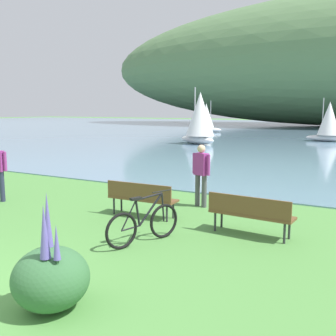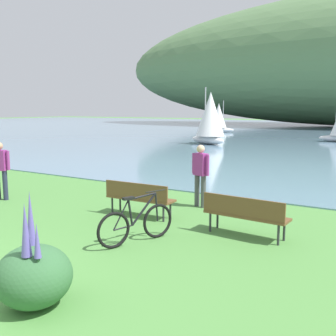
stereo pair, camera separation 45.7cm
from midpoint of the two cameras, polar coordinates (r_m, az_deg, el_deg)
name	(u,v)px [view 2 (the right image)]	position (r m, az deg, el deg)	size (l,w,h in m)	color
park_bench_near_camera	(245,213)	(8.44, 12.61, -6.37)	(1.83, 0.60, 0.88)	brown
park_bench_further_along	(139,196)	(9.78, -2.93, -4.11)	(1.81, 0.53, 0.88)	brown
bicycle_leaning_near_bench	(137,224)	(7.93, -2.92, -8.06)	(0.68, 1.68, 1.01)	black
person_at_shoreline	(200,172)	(10.72, 5.95, -0.54)	(0.59, 0.32, 1.71)	#4C4C51
person_on_the_grass	(0,167)	(12.41, -22.21, 0.12)	(0.57, 0.35, 1.71)	#282D47
echium_bush_mid_cluster	(34,275)	(5.71, -16.68, -14.63)	(1.03, 1.03, 1.59)	#386B3D
sailboat_nearest_to_shore	(219,117)	(45.30, 7.70, 7.30)	(3.12, 2.03, 3.56)	white
sailboat_toward_hillside	(210,118)	(29.59, 6.57, 7.29)	(3.69, 2.85, 4.23)	white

